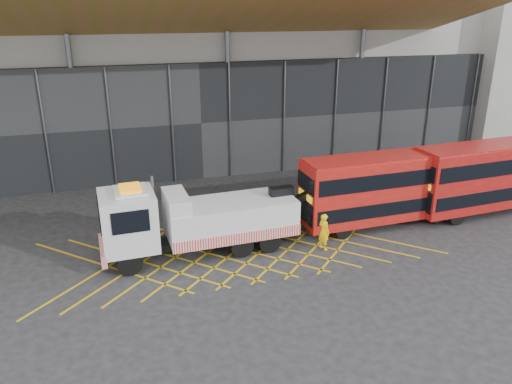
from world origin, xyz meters
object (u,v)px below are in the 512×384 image
object	(u,v)px
recovery_truck	(194,220)
worker	(324,232)
bus_towed	(387,186)
bus_second	(493,174)

from	to	relation	value
recovery_truck	worker	bearing A→B (deg)	-15.20
bus_towed	bus_second	bearing A→B (deg)	-2.61
bus_towed	worker	distance (m)	5.14
recovery_truck	bus_second	distance (m)	17.89
bus_towed	bus_second	size ratio (longest dim) A/B	0.96
bus_second	worker	distance (m)	11.78
bus_second	worker	world-z (taller)	bus_second
bus_second	worker	xyz separation A→B (m)	(-11.56, -1.82, -1.35)
recovery_truck	bus_towed	distance (m)	10.94
recovery_truck	bus_second	xyz separation A→B (m)	(17.88, 0.40, 0.49)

